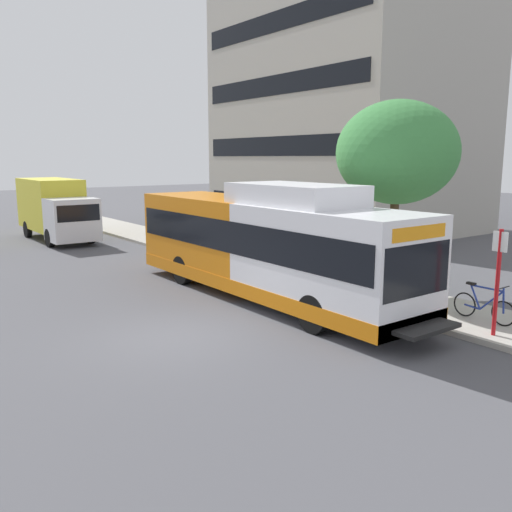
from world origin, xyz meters
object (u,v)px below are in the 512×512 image
Objects in this scene: bus_stop_sign_pole at (498,274)px; box_truck_background at (56,208)px; bicycle_parked at (484,305)px; transit_bus at (265,245)px; street_tree_near_stop at (397,153)px.

box_truck_background is (-3.45, 23.00, 0.09)m from bus_stop_sign_pole.
box_truck_background reaches higher than bicycle_parked.
street_tree_near_stop reaches higher than transit_bus.
transit_bus is 6.96× the size of bicycle_parked.
bus_stop_sign_pole is 1.48× the size of bicycle_parked.
box_truck_background is (-4.32, 22.21, 1.18)m from bicycle_parked.
bicycle_parked is (2.83, -5.76, -1.14)m from transit_bus.
bicycle_parked is at bearing -63.78° from transit_bus.
street_tree_near_stop reaches higher than bus_stop_sign_pole.
box_truck_background reaches higher than bus_stop_sign_pole.
bus_stop_sign_pole is at bearing -81.46° from box_truck_background.
street_tree_near_stop is (0.94, 3.84, 3.97)m from bicycle_parked.
transit_bus reaches higher than bus_stop_sign_pole.
transit_bus is 6.52m from bicycle_parked.
bus_stop_sign_pole is 0.43× the size of street_tree_near_stop.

